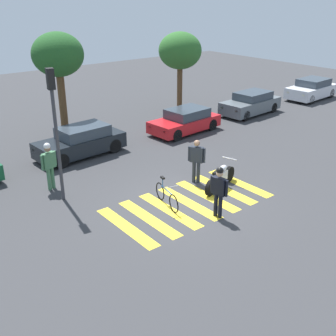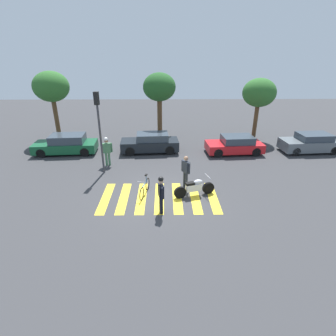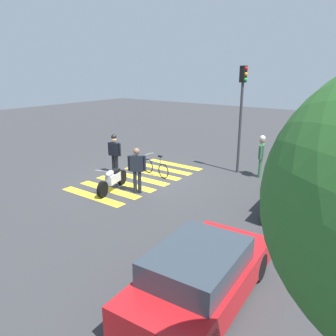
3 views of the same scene
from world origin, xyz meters
name	(u,v)px [view 2 (image 2 of 3)]	position (x,y,z in m)	size (l,w,h in m)	color
ground_plane	(159,198)	(0.00, 0.00, 0.00)	(60.00, 60.00, 0.00)	#38383A
police_motorcycle	(194,188)	(1.77, 0.18, 0.45)	(2.12, 0.88, 1.03)	black
leaning_bicycle	(145,188)	(-0.75, 0.35, 0.37)	(0.52, 1.72, 0.99)	black
officer_on_foot	(186,169)	(1.39, 1.14, 1.04)	(0.44, 0.62, 1.79)	#1E232D
officer_by_motorcycle	(161,192)	(0.10, -1.36, 1.07)	(0.29, 0.67, 1.83)	black
pedestrian_bystander	(107,149)	(-3.38, 4.21, 1.11)	(0.68, 0.33, 1.89)	#3F724C
crosswalk_stripes	(159,198)	(0.00, 0.00, 0.00)	(5.85, 3.11, 0.01)	yellow
car_green_compact	(66,144)	(-6.79, 6.52, 0.65)	(4.46, 2.04, 1.37)	black
car_black_suv	(150,143)	(-0.76, 6.70, 0.67)	(4.23, 1.93, 1.39)	black
car_red_convertible	(235,145)	(5.33, 6.36, 0.61)	(4.08, 2.03, 1.28)	black
car_grey_coupe	(311,143)	(10.92, 6.58, 0.66)	(4.24, 2.00, 1.36)	black
traffic_light_pole	(99,121)	(-3.42, 3.12, 3.17)	(0.28, 0.35, 4.78)	#38383D
street_tree_near	(51,87)	(-8.46, 9.71, 4.22)	(2.72, 2.72, 5.44)	brown
street_tree_mid	(159,88)	(-0.10, 9.71, 4.15)	(2.54, 2.54, 5.32)	brown
street_tree_far	(259,93)	(7.76, 9.71, 3.75)	(2.60, 2.60, 4.90)	brown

